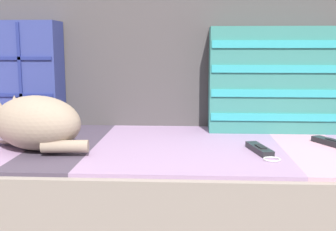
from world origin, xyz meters
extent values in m
cube|color=gray|center=(0.00, 0.13, 0.31)|extent=(1.86, 0.81, 0.24)
cube|color=gray|center=(-0.40, 0.12, 0.44)|extent=(0.20, 0.73, 0.01)
cube|color=#423847|center=(-0.20, 0.12, 0.44)|extent=(0.20, 0.73, 0.01)
cube|color=gray|center=(0.00, 0.12, 0.44)|extent=(0.20, 0.73, 0.01)
cube|color=gray|center=(0.20, 0.12, 0.44)|extent=(0.20, 0.73, 0.01)
cube|color=gray|center=(0.40, 0.12, 0.44)|extent=(0.20, 0.73, 0.01)
cube|color=#C6899E|center=(0.59, 0.12, 0.44)|extent=(0.20, 0.73, 0.01)
cube|color=#474242|center=(0.00, 0.48, 0.73)|extent=(1.86, 0.14, 0.57)
cube|color=navy|center=(-0.48, 0.34, 0.65)|extent=(0.38, 0.13, 0.41)
cube|color=navy|center=(-0.48, 0.27, 0.58)|extent=(0.37, 0.01, 0.01)
cube|color=navy|center=(-0.48, 0.27, 0.72)|extent=(0.37, 0.01, 0.01)
cube|color=navy|center=(-0.42, 0.27, 0.65)|extent=(0.01, 0.01, 0.39)
cube|color=#337A70|center=(0.51, 0.34, 0.64)|extent=(0.48, 0.13, 0.39)
cube|color=teal|center=(0.51, 0.27, 0.51)|extent=(0.47, 0.01, 0.03)
cube|color=teal|center=(0.51, 0.27, 0.59)|extent=(0.47, 0.01, 0.03)
cube|color=teal|center=(0.51, 0.27, 0.68)|extent=(0.47, 0.01, 0.03)
cube|color=teal|center=(0.51, 0.27, 0.77)|extent=(0.47, 0.01, 0.03)
ellipsoid|color=gray|center=(-0.27, 0.00, 0.53)|extent=(0.36, 0.31, 0.17)
sphere|color=gray|center=(-0.38, 0.05, 0.51)|extent=(0.12, 0.12, 0.12)
sphere|color=white|center=(-0.38, 0.02, 0.50)|extent=(0.07, 0.07, 0.07)
ellipsoid|color=white|center=(-0.31, -0.04, 0.50)|extent=(0.09, 0.05, 0.08)
cylinder|color=gray|center=(-0.16, -0.08, 0.47)|extent=(0.14, 0.05, 0.04)
cone|color=gray|center=(-0.37, 0.08, 0.58)|extent=(0.05, 0.05, 0.05)
cube|color=black|center=(0.41, 0.00, 0.45)|extent=(0.07, 0.15, 0.02)
cube|color=black|center=(0.42, -0.01, 0.46)|extent=(0.03, 0.05, 0.00)
cube|color=black|center=(0.40, 0.07, 0.45)|extent=(0.03, 0.02, 0.02)
torus|color=silver|center=(0.44, -0.09, 0.45)|extent=(0.06, 0.06, 0.01)
cube|color=black|center=(0.66, 0.10, 0.45)|extent=(0.09, 0.14, 0.02)
cube|color=black|center=(0.66, 0.10, 0.46)|extent=(0.04, 0.05, 0.00)
cube|color=black|center=(0.63, 0.16, 0.45)|extent=(0.03, 0.02, 0.02)
camera|label=1|loc=(0.21, -1.25, 0.76)|focal=45.00mm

